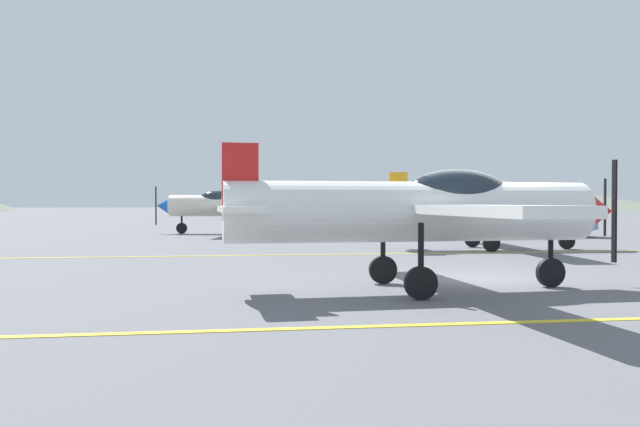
# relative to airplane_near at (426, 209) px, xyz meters

# --- Properties ---
(ground_plane) EXTENTS (400.00, 400.00, 0.00)m
(ground_plane) POSITION_rel_airplane_near_xyz_m (1.25, 1.23, -1.46)
(ground_plane) COLOR slate
(apron_line_near) EXTENTS (80.00, 0.16, 0.01)m
(apron_line_near) POSITION_rel_airplane_near_xyz_m (1.25, -3.22, -1.46)
(apron_line_near) COLOR yellow
(apron_line_near) RESTS_ON ground_plane
(apron_line_far) EXTENTS (80.00, 0.16, 0.01)m
(apron_line_far) POSITION_rel_airplane_near_xyz_m (1.25, 8.23, -1.46)
(apron_line_far) COLOR yellow
(apron_line_far) RESTS_ON ground_plane
(airplane_near) EXTENTS (7.52, 8.66, 2.60)m
(airplane_near) POSITION_rel_airplane_near_xyz_m (0.00, 0.00, 0.00)
(airplane_near) COLOR white
(airplane_near) RESTS_ON ground_plane
(airplane_mid) EXTENTS (7.56, 8.69, 2.60)m
(airplane_mid) POSITION_rel_airplane_near_xyz_m (5.52, 9.59, 0.00)
(airplane_mid) COLOR white
(airplane_mid) RESTS_ON ground_plane
(airplane_far) EXTENTS (7.59, 8.67, 2.60)m
(airplane_far) POSITION_rel_airplane_near_xyz_m (-3.23, 22.14, 0.00)
(airplane_far) COLOR silver
(airplane_far) RESTS_ON ground_plane
(car_sedan) EXTENTS (4.35, 4.27, 1.62)m
(car_sedan) POSITION_rel_airplane_near_xyz_m (11.48, 17.59, -0.62)
(car_sedan) COLOR #3372BF
(car_sedan) RESTS_ON ground_plane
(hill_centerleft) EXTENTS (86.42, 86.42, 7.87)m
(hill_centerleft) POSITION_rel_airplane_near_xyz_m (64.20, 147.62, 2.47)
(hill_centerleft) COLOR slate
(hill_centerleft) RESTS_ON ground_plane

